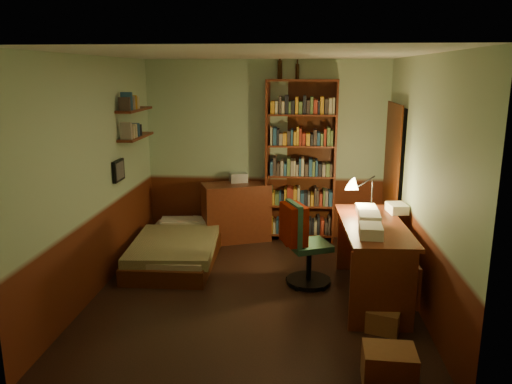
# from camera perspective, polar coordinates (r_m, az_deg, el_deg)

# --- Properties ---
(floor) EXTENTS (3.50, 4.00, 0.02)m
(floor) POSITION_cam_1_polar(r_m,az_deg,el_deg) (5.78, -0.22, -11.35)
(floor) COLOR black
(floor) RESTS_ON ground
(ceiling) EXTENTS (3.50, 4.00, 0.02)m
(ceiling) POSITION_cam_1_polar(r_m,az_deg,el_deg) (5.24, -0.24, 15.58)
(ceiling) COLOR silver
(ceiling) RESTS_ON wall_back
(wall_back) EXTENTS (3.50, 0.02, 2.60)m
(wall_back) POSITION_cam_1_polar(r_m,az_deg,el_deg) (7.33, 1.18, 4.76)
(wall_back) COLOR #9FBA95
(wall_back) RESTS_ON ground
(wall_left) EXTENTS (0.02, 4.00, 2.60)m
(wall_left) POSITION_cam_1_polar(r_m,az_deg,el_deg) (5.79, -17.87, 1.69)
(wall_left) COLOR #9FBA95
(wall_left) RESTS_ON ground
(wall_right) EXTENTS (0.02, 4.00, 2.60)m
(wall_right) POSITION_cam_1_polar(r_m,az_deg,el_deg) (5.50, 18.38, 1.04)
(wall_right) COLOR #9FBA95
(wall_right) RESTS_ON ground
(wall_front) EXTENTS (3.50, 0.02, 2.60)m
(wall_front) POSITION_cam_1_polar(r_m,az_deg,el_deg) (3.44, -3.23, -5.63)
(wall_front) COLOR #9FBA95
(wall_front) RESTS_ON ground
(doorway) EXTENTS (0.06, 0.90, 2.00)m
(doorway) POSITION_cam_1_polar(r_m,az_deg,el_deg) (6.79, 15.40, 0.97)
(doorway) COLOR black
(doorway) RESTS_ON ground
(door_trim) EXTENTS (0.02, 0.98, 2.08)m
(door_trim) POSITION_cam_1_polar(r_m,az_deg,el_deg) (6.79, 15.11, 0.98)
(door_trim) COLOR #421B0A
(door_trim) RESTS_ON ground
(bed) EXTENTS (1.01, 1.86, 0.55)m
(bed) POSITION_cam_1_polar(r_m,az_deg,el_deg) (6.68, -8.98, -5.39)
(bed) COLOR olive
(bed) RESTS_ON ground
(dresser) EXTENTS (1.06, 0.78, 0.85)m
(dresser) POSITION_cam_1_polar(r_m,az_deg,el_deg) (7.32, -2.28, -2.29)
(dresser) COLOR #592311
(dresser) RESTS_ON ground
(mini_stereo) EXTENTS (0.30, 0.26, 0.13)m
(mini_stereo) POSITION_cam_1_polar(r_m,az_deg,el_deg) (7.32, -2.02, 1.66)
(mini_stereo) COLOR #B2B2B7
(mini_stereo) RESTS_ON dresser
(bookshelf) EXTENTS (1.02, 0.38, 2.33)m
(bookshelf) POSITION_cam_1_polar(r_m,az_deg,el_deg) (7.18, 5.18, 3.41)
(bookshelf) COLOR #592311
(bookshelf) RESTS_ON ground
(bottle_left) EXTENTS (0.08, 0.08, 0.25)m
(bottle_left) POSITION_cam_1_polar(r_m,az_deg,el_deg) (7.18, 2.73, 13.79)
(bottle_left) COLOR black
(bottle_left) RESTS_ON bookshelf
(bottle_right) EXTENTS (0.06, 0.06, 0.21)m
(bottle_right) POSITION_cam_1_polar(r_m,az_deg,el_deg) (7.18, 4.75, 13.57)
(bottle_right) COLOR black
(bottle_right) RESTS_ON bookshelf
(desk) EXTENTS (0.72, 1.60, 0.84)m
(desk) POSITION_cam_1_polar(r_m,az_deg,el_deg) (5.64, 13.05, -7.63)
(desk) COLOR #592311
(desk) RESTS_ON ground
(paper_stack) EXTENTS (0.24, 0.29, 0.11)m
(paper_stack) POSITION_cam_1_polar(r_m,az_deg,el_deg) (5.97, 15.81, -1.79)
(paper_stack) COLOR silver
(paper_stack) RESTS_ON desk
(desk_lamp) EXTENTS (0.23, 0.23, 0.66)m
(desk_lamp) POSITION_cam_1_polar(r_m,az_deg,el_deg) (5.94, 13.18, 1.03)
(desk_lamp) COLOR black
(desk_lamp) RESTS_ON desk
(office_chair) EXTENTS (0.60, 0.57, 0.95)m
(office_chair) POSITION_cam_1_polar(r_m,az_deg,el_deg) (5.83, 6.12, -6.07)
(office_chair) COLOR #2C563E
(office_chair) RESTS_ON ground
(red_jacket) EXTENTS (0.28, 0.42, 0.45)m
(red_jacket) POSITION_cam_1_polar(r_m,az_deg,el_deg) (5.44, 8.38, 0.11)
(red_jacket) COLOR #8E1700
(red_jacket) RESTS_ON office_chair
(wall_shelf_lower) EXTENTS (0.20, 0.90, 0.03)m
(wall_shelf_lower) POSITION_cam_1_polar(r_m,az_deg,el_deg) (6.71, -13.53, 6.15)
(wall_shelf_lower) COLOR #592311
(wall_shelf_lower) RESTS_ON wall_left
(wall_shelf_upper) EXTENTS (0.20, 0.90, 0.03)m
(wall_shelf_upper) POSITION_cam_1_polar(r_m,az_deg,el_deg) (6.68, -13.70, 9.12)
(wall_shelf_upper) COLOR #592311
(wall_shelf_upper) RESTS_ON wall_left
(framed_picture) EXTENTS (0.04, 0.32, 0.26)m
(framed_picture) POSITION_cam_1_polar(r_m,az_deg,el_deg) (6.33, -15.45, 2.38)
(framed_picture) COLOR black
(framed_picture) RESTS_ON wall_left
(cardboard_box_a) EXTENTS (0.42, 0.34, 0.31)m
(cardboard_box_a) POSITION_cam_1_polar(r_m,az_deg,el_deg) (4.31, 14.94, -18.77)
(cardboard_box_a) COLOR #935C35
(cardboard_box_a) RESTS_ON ground
(cardboard_box_b) EXTENTS (0.37, 0.33, 0.21)m
(cardboard_box_b) POSITION_cam_1_polar(r_m,az_deg,el_deg) (5.09, 14.34, -14.03)
(cardboard_box_b) COLOR #935C35
(cardboard_box_b) RESTS_ON ground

